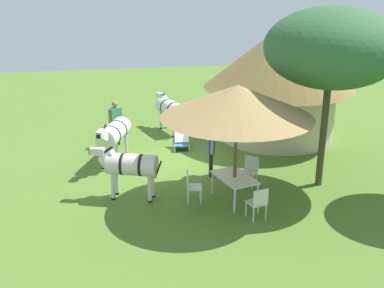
{
  "coord_description": "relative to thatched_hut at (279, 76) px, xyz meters",
  "views": [
    {
      "loc": [
        14.8,
        -2.08,
        5.95
      ],
      "look_at": [
        1.17,
        0.44,
        1.0
      ],
      "focal_mm": 43.3,
      "sensor_mm": 36.0,
      "label": 1
    }
  ],
  "objects": [
    {
      "name": "patio_chair_near_lawn",
      "position": [
        6.42,
        -2.83,
        -1.91
      ],
      "size": [
        0.52,
        0.53,
        0.9
      ],
      "rotation": [
        0.0,
        0.0,
        -4.45
      ],
      "color": "silver",
      "rests_on": "ground_plane"
    },
    {
      "name": "thatched_hut",
      "position": [
        0.0,
        0.0,
        0.0
      ],
      "size": [
        5.77,
        5.77,
        4.33
      ],
      "rotation": [
        0.0,
        0.0,
        3.2
      ],
      "color": "beige",
      "rests_on": "ground_plane"
    },
    {
      "name": "shade_umbrella",
      "position": [
        5.24,
        -3.14,
        0.48
      ],
      "size": [
        4.12,
        4.12,
        3.35
      ],
      "color": "brown",
      "rests_on": "ground_plane"
    },
    {
      "name": "ground_plane",
      "position": [
        1.89,
        -4.39,
        -2.43
      ],
      "size": [
        36.0,
        36.0,
        0.0
      ],
      "primitive_type": "plane",
      "color": "#53782B"
    },
    {
      "name": "patio_dining_table",
      "position": [
        5.24,
        -3.14,
        -1.78
      ],
      "size": [
        1.54,
        1.18,
        0.74
      ],
      "rotation": [
        0.0,
        0.0,
        0.27
      ],
      "color": "white",
      "rests_on": "ground_plane"
    },
    {
      "name": "patio_chair_west_end",
      "position": [
        4.29,
        -2.39,
        -1.91
      ],
      "size": [
        0.6,
        0.61,
        0.9
      ],
      "rotation": [
        0.0,
        0.0,
        -2.24
      ],
      "color": "silver",
      "rests_on": "ground_plane"
    },
    {
      "name": "striped_lounge_chair",
      "position": [
        0.76,
        -3.91,
        -2.17
      ],
      "size": [
        0.86,
        0.64,
        0.66
      ],
      "rotation": [
        0.0,
        0.0,
        4.57
      ],
      "color": "#3068A8",
      "rests_on": "ground_plane"
    },
    {
      "name": "zebra_by_umbrella",
      "position": [
        1.72,
        -6.4,
        -1.39
      ],
      "size": [
        2.22,
        1.24,
        1.58
      ],
      "rotation": [
        0.0,
        0.0,
        4.33
      ],
      "color": "silver",
      "rests_on": "ground_plane"
    },
    {
      "name": "zebra_toward_hut",
      "position": [
        4.55,
        -6.0,
        -1.42
      ],
      "size": [
        1.04,
        2.01,
        1.56
      ],
      "rotation": [
        0.0,
        0.0,
        2.8
      ],
      "color": "silver",
      "rests_on": "ground_plane"
    },
    {
      "name": "patio_chair_east_end",
      "position": [
        5.09,
        -4.35,
        -1.91
      ],
      "size": [
        0.49,
        0.47,
        0.9
      ],
      "rotation": [
        0.0,
        0.0,
        -0.13
      ],
      "color": "silver",
      "rests_on": "ground_plane"
    },
    {
      "name": "zebra_nearest_camera",
      "position": [
        -1.37,
        -4.03,
        -1.46
      ],
      "size": [
        2.15,
        1.14,
        1.51
      ],
      "rotation": [
        0.0,
        0.0,
        1.9
      ],
      "color": "silver",
      "rests_on": "ground_plane"
    },
    {
      "name": "guest_beside_umbrella",
      "position": [
        3.4,
        -3.4,
        -1.47
      ],
      "size": [
        0.57,
        0.25,
        1.6
      ],
      "rotation": [
        0.0,
        0.0,
        6.16
      ],
      "color": "#252328",
      "rests_on": "ground_plane"
    },
    {
      "name": "standing_watcher",
      "position": [
        -0.11,
        -6.27,
        -1.4
      ],
      "size": [
        0.44,
        0.52,
        1.72
      ],
      "rotation": [
        0.0,
        0.0,
        -0.96
      ],
      "color": "black",
      "rests_on": "ground_plane"
    },
    {
      "name": "acacia_tree_far_lawn",
      "position": [
        4.63,
        -0.29,
        1.71
      ],
      "size": [
        3.79,
        3.79,
        5.29
      ],
      "color": "#463E25",
      "rests_on": "ground_plane"
    }
  ]
}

